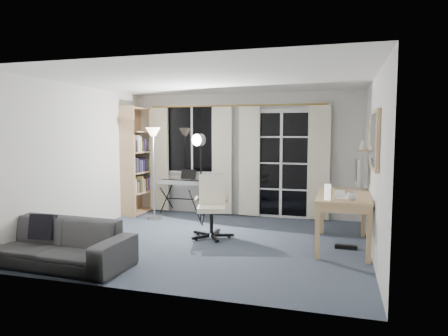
% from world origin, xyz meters
% --- Properties ---
extents(floor, '(4.50, 4.00, 0.02)m').
position_xyz_m(floor, '(0.00, 0.00, -0.01)').
color(floor, '#3D4A59').
rests_on(floor, ground).
extents(window, '(1.20, 0.08, 1.40)m').
position_xyz_m(window, '(-1.05, 1.97, 1.50)').
color(window, white).
rests_on(window, floor).
extents(french_door, '(1.32, 0.09, 2.11)m').
position_xyz_m(french_door, '(0.75, 1.97, 1.03)').
color(french_door, white).
rests_on(french_door, floor).
extents(curtains, '(3.60, 0.07, 2.13)m').
position_xyz_m(curtains, '(-0.14, 1.88, 1.09)').
color(curtains, gold).
rests_on(curtains, floor).
extents(bookshelf, '(0.36, 1.00, 2.14)m').
position_xyz_m(bookshelf, '(-2.13, 1.65, 1.02)').
color(bookshelf, tan).
rests_on(bookshelf, floor).
extents(torchiere_lamp, '(0.33, 0.33, 1.73)m').
position_xyz_m(torchiere_lamp, '(-1.52, 1.14, 1.39)').
color(torchiere_lamp, '#B2B2B7').
rests_on(torchiere_lamp, floor).
extents(keyboard_piano, '(1.17, 0.59, 0.84)m').
position_xyz_m(keyboard_piano, '(-1.08, 1.70, 0.64)').
color(keyboard_piano, black).
rests_on(keyboard_piano, floor).
extents(studio_light, '(0.37, 0.37, 1.65)m').
position_xyz_m(studio_light, '(-0.57, 1.01, 1.32)').
color(studio_light, black).
rests_on(studio_light, floor).
extents(office_chair, '(0.68, 0.66, 0.98)m').
position_xyz_m(office_chair, '(-0.11, 0.30, 0.58)').
color(office_chair, black).
rests_on(office_chair, floor).
extents(desk, '(0.72, 1.43, 0.77)m').
position_xyz_m(desk, '(1.88, 0.27, 0.67)').
color(desk, tan).
rests_on(desk, floor).
extents(monitor, '(0.18, 0.55, 0.48)m').
position_xyz_m(monitor, '(2.08, 0.72, 1.06)').
color(monitor, silver).
rests_on(monitor, desk).
extents(desk_clutter, '(0.45, 0.87, 0.97)m').
position_xyz_m(desk_clutter, '(1.81, 0.03, 0.60)').
color(desk_clutter, white).
rests_on(desk_clutter, desk).
extents(mug, '(0.13, 0.10, 0.13)m').
position_xyz_m(mug, '(1.98, -0.23, 0.83)').
color(mug, silver).
rests_on(mug, desk).
extents(wall_mirror, '(0.04, 0.94, 0.74)m').
position_xyz_m(wall_mirror, '(2.22, -0.35, 1.55)').
color(wall_mirror, tan).
rests_on(wall_mirror, floor).
extents(framed_print, '(0.03, 0.42, 0.32)m').
position_xyz_m(framed_print, '(2.23, 0.55, 1.60)').
color(framed_print, tan).
rests_on(framed_print, floor).
extents(wall_shelf, '(0.16, 0.30, 0.18)m').
position_xyz_m(wall_shelf, '(2.16, 1.05, 1.41)').
color(wall_shelf, tan).
rests_on(wall_shelf, floor).
extents(sofa, '(1.93, 0.64, 0.75)m').
position_xyz_m(sofa, '(-1.55, -1.55, 0.37)').
color(sofa, '#303032').
rests_on(sofa, floor).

